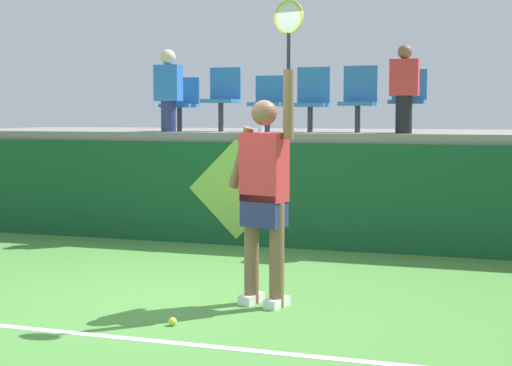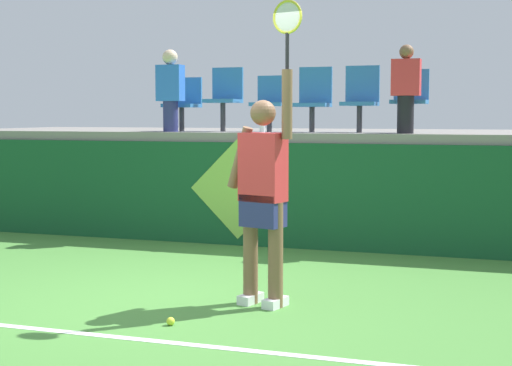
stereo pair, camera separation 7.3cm
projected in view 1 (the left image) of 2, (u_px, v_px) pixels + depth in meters
The scene contains 16 objects.
ground_plane at pixel (180, 302), 6.75m from camera, with size 40.00×40.00×0.00m, color #478438.
court_back_wall at pixel (276, 195), 9.57m from camera, with size 10.41×0.20×1.31m, color #144C28.
spectator_platform at pixel (306, 135), 10.96m from camera, with size 10.41×3.17×0.12m, color gray.
court_baseline_stripe at pixel (119, 337), 5.68m from camera, with size 9.37×0.08×0.01m, color white.
tennis_player at pixel (265, 190), 6.56m from camera, with size 0.74×0.35×2.60m.
tennis_ball at pixel (173, 321), 6.00m from camera, with size 0.07×0.07×0.07m, color #D1E533.
water_bottle at pixel (261, 122), 9.66m from camera, with size 0.07×0.07×0.27m, color white.
stadium_chair_0 at pixel (181, 101), 10.55m from camera, with size 0.44×0.42×0.74m.
stadium_chair_1 at pixel (223, 95), 10.36m from camera, with size 0.44×0.42×0.87m.
stadium_chair_2 at pixel (269, 100), 10.16m from camera, with size 0.44×0.42×0.75m.
stadium_chair_3 at pixel (312, 97), 9.99m from camera, with size 0.44×0.42×0.85m.
stadium_chair_4 at pixel (359, 96), 9.80m from camera, with size 0.44×0.42×0.86m.
stadium_chair_5 at pixel (408, 97), 9.60m from camera, with size 0.44×0.42×0.80m.
spectator_0 at pixel (404, 88), 9.20m from camera, with size 0.34×0.20×1.07m.
spectator_1 at pixel (168, 89), 10.12m from camera, with size 0.34×0.20×1.09m.
wall_signage_mount at pixel (236, 245), 9.68m from camera, with size 1.27×0.01×1.36m.
Camera 1 is at (2.67, -6.11, 1.66)m, focal length 53.58 mm.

